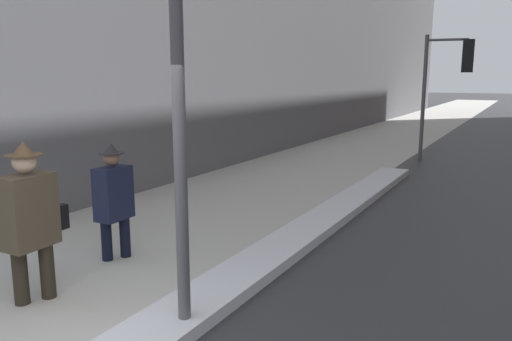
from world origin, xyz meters
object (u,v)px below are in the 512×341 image
at_px(lamp_post, 177,33).
at_px(pedestrian_trailing, 114,197).
at_px(traffic_light_near, 451,70).
at_px(pedestrian_nearside, 30,216).

height_order(lamp_post, pedestrian_trailing, lamp_post).
xyz_separation_m(traffic_light_near, pedestrian_trailing, (-2.61, -10.53, -1.72)).
distance_m(lamp_post, pedestrian_nearside, 2.57).
relative_size(lamp_post, pedestrian_nearside, 2.62).
bearing_deg(pedestrian_trailing, traffic_light_near, 165.00).
bearing_deg(lamp_post, pedestrian_nearside, -172.07).
xyz_separation_m(lamp_post, pedestrian_nearside, (-1.80, -0.25, -1.82)).
height_order(lamp_post, traffic_light_near, lamp_post).
bearing_deg(traffic_light_near, lamp_post, -101.57).
bearing_deg(pedestrian_nearside, lamp_post, 96.85).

